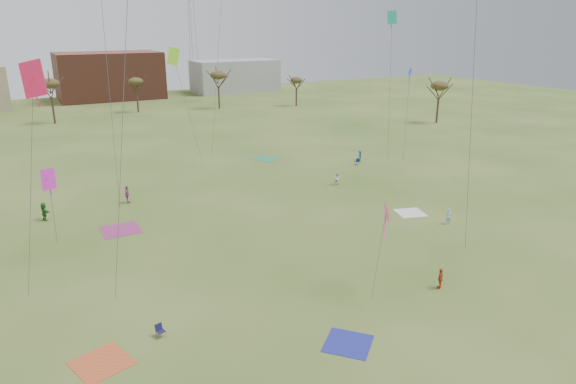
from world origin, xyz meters
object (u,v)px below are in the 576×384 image
radio_tower (192,23)px  spectator_fore_a (440,278)px  camp_chair_right (358,163)px  camp_chair_left (161,333)px

radio_tower → spectator_fore_a: bearing=-100.5°
spectator_fore_a → radio_tower: 127.89m
camp_chair_right → radio_tower: radio_tower is taller
spectator_fore_a → camp_chair_right: spectator_fore_a is taller
camp_chair_right → radio_tower: (7.28, 92.00, 18.95)m
spectator_fore_a → radio_tower: radio_tower is taller
spectator_fore_a → camp_chair_right: size_ratio=1.88×
radio_tower → camp_chair_right: bearing=-94.5°
spectator_fore_a → camp_chair_right: (15.79, 32.44, -0.56)m
camp_chair_left → radio_tower: (43.49, 120.67, 18.95)m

